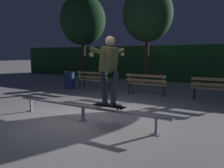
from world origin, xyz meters
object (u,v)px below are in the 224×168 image
object	(u,v)px
park_bench_leftmost	(93,79)
park_bench_left_center	(146,82)
grind_rail	(83,109)
skateboard	(109,106)
tree_behind_benches	(148,14)
park_bench_right_center	(217,87)
tree_far_left	(83,20)
skateboarder	(109,65)
trash_can	(69,80)

from	to	relation	value
park_bench_leftmost	park_bench_left_center	bearing A→B (deg)	0.00
grind_rail	park_bench_leftmost	xyz separation A→B (m)	(-2.30, 3.83, 0.23)
skateboard	tree_behind_benches	distance (m)	7.76
park_bench_right_center	park_bench_left_center	bearing A→B (deg)	180.00
park_bench_left_center	tree_far_left	bearing A→B (deg)	150.79
skateboarder	park_bench_right_center	size ratio (longest dim) A/B	0.97
skateboard	park_bench_leftmost	world-z (taller)	park_bench_leftmost
tree_far_left	park_bench_leftmost	bearing A→B (deg)	-47.20
park_bench_left_center	tree_behind_benches	world-z (taller)	tree_behind_benches
skateboarder	tree_behind_benches	distance (m)	7.42
skateboard	park_bench_right_center	xyz separation A→B (m)	(1.98, 3.83, 0.07)
park_bench_right_center	grind_rail	bearing A→B (deg)	-125.38
grind_rail	tree_behind_benches	distance (m)	7.71
skateboard	skateboarder	xyz separation A→B (m)	(0.00, -0.00, 0.94)
skateboard	grind_rail	bearing A→B (deg)	-180.00
park_bench_leftmost	tree_behind_benches	world-z (taller)	tree_behind_benches
trash_can	tree_far_left	bearing A→B (deg)	114.51
tree_far_left	skateboard	bearing A→B (deg)	-49.61
skateboard	trash_can	world-z (taller)	trash_can
skateboard	park_bench_right_center	size ratio (longest dim) A/B	0.49
tree_behind_benches	trash_can	distance (m)	5.28
park_bench_leftmost	skateboard	bearing A→B (deg)	-51.57
tree_far_left	skateboarder	bearing A→B (deg)	-49.60
skateboarder	park_bench_leftmost	xyz separation A→B (m)	(-3.04, 3.83, -0.86)
park_bench_right_center	tree_behind_benches	world-z (taller)	tree_behind_benches
tree_behind_benches	trash_can	bearing A→B (deg)	-131.36
park_bench_left_center	tree_far_left	world-z (taller)	tree_far_left
skateboarder	tree_far_left	world-z (taller)	tree_far_left
park_bench_leftmost	trash_can	size ratio (longest dim) A/B	2.00
grind_rail	skateboard	xyz separation A→B (m)	(0.74, 0.00, 0.16)
tree_behind_benches	park_bench_left_center	bearing A→B (deg)	-69.86
tree_far_left	trash_can	bearing A→B (deg)	-65.49
park_bench_left_center	trash_can	size ratio (longest dim) A/B	2.00
park_bench_leftmost	tree_far_left	distance (m)	5.06
grind_rail	tree_far_left	size ratio (longest dim) A/B	0.84
skateboard	park_bench_right_center	bearing A→B (deg)	62.66
skateboarder	trash_can	size ratio (longest dim) A/B	1.95
skateboarder	park_bench_leftmost	distance (m)	4.97
skateboarder	tree_far_left	xyz separation A→B (m)	(-5.74, 6.74, 2.27)
park_bench_leftmost	park_bench_right_center	bearing A→B (deg)	0.00
skateboarder	park_bench_left_center	distance (m)	3.96
grind_rail	tree_far_left	distance (m)	9.04
skateboarder	park_bench_right_center	xyz separation A→B (m)	(1.98, 3.83, -0.86)
grind_rail	park_bench_leftmost	size ratio (longest dim) A/B	2.74
park_bench_right_center	tree_far_left	world-z (taller)	tree_far_left
tree_behind_benches	trash_can	size ratio (longest dim) A/B	6.43
skateboard	park_bench_leftmost	bearing A→B (deg)	128.43
park_bench_leftmost	tree_behind_benches	size ratio (longest dim) A/B	0.31
skateboarder	tree_behind_benches	bearing A→B (deg)	103.47
park_bench_leftmost	tree_behind_benches	distance (m)	4.60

